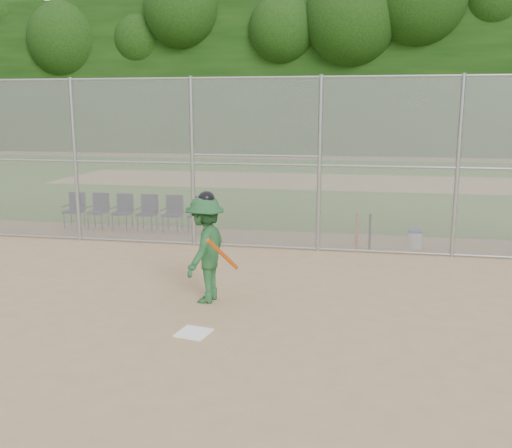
% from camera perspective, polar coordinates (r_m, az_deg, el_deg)
% --- Properties ---
extents(ground, '(100.00, 100.00, 0.00)m').
position_cam_1_polar(ground, '(8.85, -3.04, -10.20)').
color(ground, tan).
rests_on(ground, ground).
extents(grass_strip, '(100.00, 100.00, 0.00)m').
position_cam_1_polar(grass_strip, '(26.26, 6.27, 4.27)').
color(grass_strip, '#34651E').
rests_on(grass_strip, ground).
extents(dirt_patch_far, '(24.00, 24.00, 0.00)m').
position_cam_1_polar(dirt_patch_far, '(26.26, 6.27, 4.28)').
color(dirt_patch_far, tan).
rests_on(dirt_patch_far, ground).
extents(backstop_fence, '(16.09, 0.09, 4.00)m').
position_cam_1_polar(backstop_fence, '(13.19, 2.02, 6.26)').
color(backstop_fence, gray).
rests_on(backstop_fence, ground).
extents(treeline, '(81.00, 60.00, 11.00)m').
position_cam_1_polar(treeline, '(28.14, 6.86, 15.95)').
color(treeline, black).
rests_on(treeline, ground).
extents(home_plate, '(0.53, 0.53, 0.02)m').
position_cam_1_polar(home_plate, '(8.63, -6.25, -10.75)').
color(home_plate, white).
rests_on(home_plate, ground).
extents(batter_at_plate, '(1.03, 1.33, 1.92)m').
position_cam_1_polar(batter_at_plate, '(9.73, -5.07, -2.48)').
color(batter_at_plate, '#205128').
rests_on(batter_at_plate, ground).
extents(water_cooler, '(0.35, 0.35, 0.44)m').
position_cam_1_polar(water_cooler, '(14.06, 15.61, -1.46)').
color(water_cooler, white).
rests_on(water_cooler, ground).
extents(spare_bats, '(0.36, 0.35, 0.83)m').
position_cam_1_polar(spare_bats, '(13.73, 10.69, -0.73)').
color(spare_bats, '#D84C14').
rests_on(spare_bats, ground).
extents(chair_0, '(0.54, 0.52, 0.96)m').
position_cam_1_polar(chair_0, '(16.67, -17.76, 1.30)').
color(chair_0, '#0F1439').
rests_on(chair_0, ground).
extents(chair_1, '(0.54, 0.52, 0.96)m').
position_cam_1_polar(chair_1, '(16.34, -15.54, 1.23)').
color(chair_1, '#0F1439').
rests_on(chair_1, ground).
extents(chair_2, '(0.54, 0.52, 0.96)m').
position_cam_1_polar(chair_2, '(16.04, -13.23, 1.16)').
color(chair_2, '#0F1439').
rests_on(chair_2, ground).
extents(chair_3, '(0.54, 0.52, 0.96)m').
position_cam_1_polar(chair_3, '(15.76, -10.84, 1.09)').
color(chair_3, '#0F1439').
rests_on(chair_3, ground).
extents(chair_4, '(0.54, 0.52, 0.96)m').
position_cam_1_polar(chair_4, '(15.52, -8.38, 1.01)').
color(chair_4, '#0F1439').
rests_on(chair_4, ground).
extents(chair_5, '(0.54, 0.52, 0.96)m').
position_cam_1_polar(chair_5, '(15.30, -5.83, 0.92)').
color(chair_5, '#0F1439').
rests_on(chair_5, ground).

